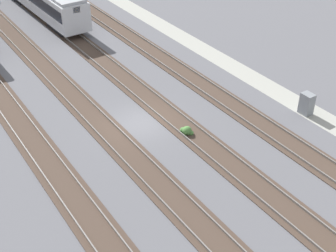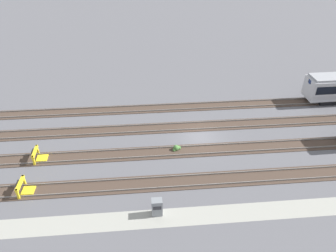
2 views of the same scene
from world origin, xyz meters
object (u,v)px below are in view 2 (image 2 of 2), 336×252
bumper_stop_nearest_track (24,188)px  electrical_cabinet (157,207)px  bumper_stop_near_inner_track (38,155)px  weed_clump (177,148)px

bumper_stop_nearest_track → electrical_cabinet: (11.84, -3.66, 0.29)m
bumper_stop_nearest_track → electrical_cabinet: electrical_cabinet is taller
bumper_stop_nearest_track → bumper_stop_near_inner_track: (0.17, 4.66, 0.00)m
bumper_stop_near_inner_track → bumper_stop_nearest_track: bearing=-92.0°
bumper_stop_near_inner_track → weed_clump: bumper_stop_near_inner_track is taller
bumper_stop_nearest_track → electrical_cabinet: 12.40m
bumper_stop_nearest_track → weed_clump: 15.29m
bumper_stop_near_inner_track → electrical_cabinet: electrical_cabinet is taller
bumper_stop_nearest_track → electrical_cabinet: bearing=-17.2°
bumper_stop_nearest_track → weed_clump: size_ratio=2.18×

